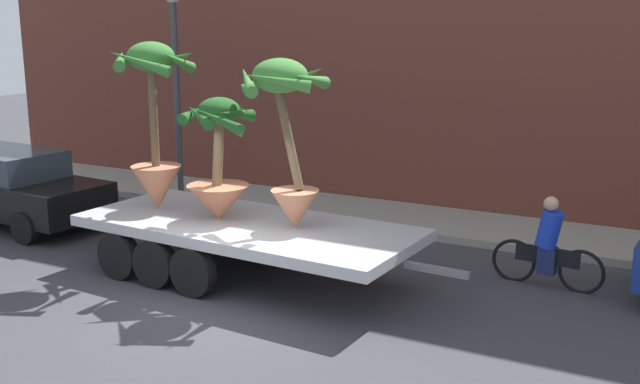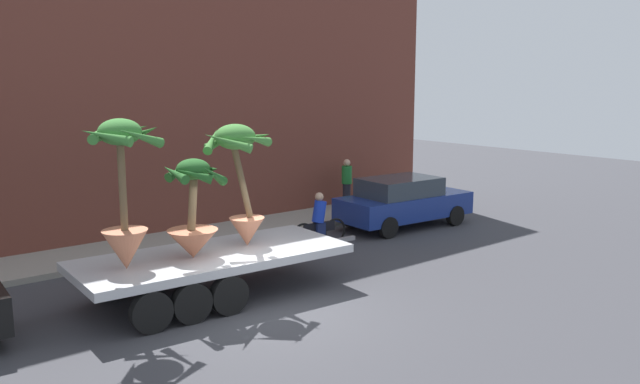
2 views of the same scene
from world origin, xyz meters
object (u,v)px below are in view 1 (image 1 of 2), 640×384
flatbed_trailer (235,232)px  potted_palm_front (218,169)px  trailing_car (10,186)px  street_lamp (176,66)px  potted_palm_rear (154,127)px  potted_palm_middle (286,129)px  cyclist (548,247)px

flatbed_trailer → potted_palm_front: size_ratio=3.31×
trailing_car → street_lamp: (1.98, 3.22, 2.40)m
potted_palm_rear → potted_palm_middle: (2.64, 0.02, 0.15)m
trailing_car → street_lamp: bearing=58.4°
potted_palm_front → street_lamp: bearing=135.2°
potted_palm_front → flatbed_trailer: bearing=25.4°
street_lamp → potted_palm_middle: bearing=-36.2°
potted_palm_middle → street_lamp: 6.40m
potted_palm_rear → potted_palm_front: bearing=-4.5°
trailing_car → potted_palm_front: bearing=-6.4°
trailing_car → flatbed_trailer: bearing=-5.2°
potted_palm_front → street_lamp: 5.68m
cyclist → street_lamp: size_ratio=0.38×
flatbed_trailer → trailing_car: size_ratio=1.47×
potted_palm_middle → trailing_car: bearing=175.7°
cyclist → flatbed_trailer: bearing=-158.0°
potted_palm_front → cyclist: bearing=22.2°
trailing_car → street_lamp: size_ratio=0.96×
potted_palm_front → trailing_car: 6.02m
potted_palm_middle → potted_palm_front: 1.44m
potted_palm_rear → trailing_car: bearing=173.0°
potted_palm_middle → potted_palm_front: size_ratio=1.31×
flatbed_trailer → potted_palm_middle: potted_palm_middle is taller
potted_palm_front → trailing_car: size_ratio=0.45×
potted_palm_rear → cyclist: (6.43, 1.93, -1.77)m
potted_palm_middle → trailing_car: size_ratio=0.59×
cyclist → street_lamp: (-8.92, 1.84, 2.56)m
flatbed_trailer → cyclist: (4.78, 1.93, -0.10)m
potted_palm_front → street_lamp: street_lamp is taller
potted_palm_rear → trailing_car: size_ratio=0.63×
potted_palm_front → cyclist: (5.01, 2.04, -1.19)m
trailing_car → street_lamp: street_lamp is taller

